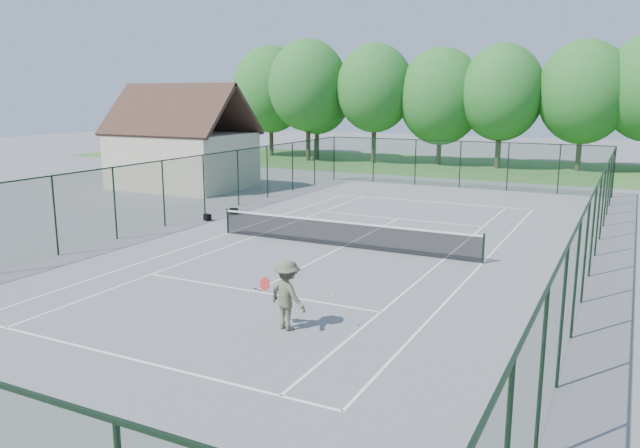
{
  "coord_description": "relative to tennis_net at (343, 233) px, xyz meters",
  "views": [
    {
      "loc": [
        10.01,
        -21.8,
        5.92
      ],
      "look_at": [
        0.0,
        -2.0,
        1.3
      ],
      "focal_mm": 35.0,
      "sensor_mm": 36.0,
      "label": 1
    }
  ],
  "objects": [
    {
      "name": "fence_enclosure",
      "position": [
        0.0,
        0.0,
        0.98
      ],
      "size": [
        18.05,
        36.05,
        3.02
      ],
      "color": "#183C23",
      "rests_on": "ground"
    },
    {
      "name": "grass_far",
      "position": [
        0.0,
        30.0,
        -0.57
      ],
      "size": [
        80.0,
        16.0,
        0.01
      ],
      "primitive_type": "cube",
      "color": "#427830",
      "rests_on": "ground"
    },
    {
      "name": "court_lines",
      "position": [
        0.0,
        0.0,
        -0.57
      ],
      "size": [
        11.05,
        23.85,
        0.01
      ],
      "color": "white",
      "rests_on": "ground"
    },
    {
      "name": "tennis_net",
      "position": [
        0.0,
        0.0,
        0.0
      ],
      "size": [
        11.08,
        0.08,
        1.1
      ],
      "color": "black",
      "rests_on": "ground"
    },
    {
      "name": "utility_building",
      "position": [
        -16.0,
        10.0,
        2.54
      ],
      "size": [
        8.6,
        6.27,
        6.63
      ],
      "color": "beige",
      "rests_on": "ground"
    },
    {
      "name": "sports_bag_a",
      "position": [
        -8.01,
        1.88,
        -0.42
      ],
      "size": [
        0.45,
        0.36,
        0.31
      ],
      "primitive_type": "cube",
      "rotation": [
        0.0,
        0.0,
        -0.38
      ],
      "color": "black",
      "rests_on": "ground"
    },
    {
      "name": "sports_bag_b",
      "position": [
        -7.79,
        3.77,
        -0.42
      ],
      "size": [
        0.45,
        0.35,
        0.31
      ],
      "primitive_type": "cube",
      "rotation": [
        0.0,
        0.0,
        0.31
      ],
      "color": "black",
      "rests_on": "ground"
    },
    {
      "name": "tree_line_far",
      "position": [
        0.0,
        30.0,
        5.42
      ],
      "size": [
        39.4,
        6.4,
        9.7
      ],
      "color": "#413523",
      "rests_on": "ground"
    },
    {
      "name": "ground",
      "position": [
        0.0,
        0.0,
        -0.58
      ],
      "size": [
        140.0,
        140.0,
        0.0
      ],
      "primitive_type": "plane",
      "color": "gray",
      "rests_on": "ground"
    },
    {
      "name": "tennis_player",
      "position": [
        2.43,
        -8.64,
        0.34
      ],
      "size": [
        1.97,
        1.01,
        1.82
      ],
      "color": "#555B40",
      "rests_on": "ground"
    }
  ]
}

